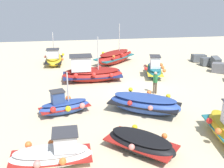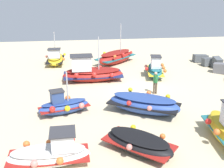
{
  "view_description": "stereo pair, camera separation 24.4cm",
  "coord_description": "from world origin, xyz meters",
  "px_view_note": "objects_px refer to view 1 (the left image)",
  "views": [
    {
      "loc": [
        18.82,
        -4.88,
        7.04
      ],
      "look_at": [
        1.22,
        -2.08,
        0.9
      ],
      "focal_mm": 43.51,
      "sensor_mm": 36.0,
      "label": 1
    },
    {
      "loc": [
        18.85,
        -4.64,
        7.04
      ],
      "look_at": [
        1.22,
        -2.08,
        0.9
      ],
      "focal_mm": 43.51,
      "sensor_mm": 36.0,
      "label": 2
    }
  ],
  "objects_px": {
    "fishing_boat_1": "(91,73)",
    "person_walking": "(155,81)",
    "fishing_boat_3": "(64,106)",
    "fishing_boat_7": "(141,143)",
    "fishing_boat_2": "(115,57)",
    "fishing_boat_4": "(54,59)",
    "fishing_boat_8": "(154,69)",
    "fishing_boat_5": "(53,154)",
    "fishing_boat_0": "(144,103)"
  },
  "relations": [
    {
      "from": "fishing_boat_2",
      "to": "fishing_boat_8",
      "type": "distance_m",
      "value": 5.56
    },
    {
      "from": "fishing_boat_8",
      "to": "fishing_boat_0",
      "type": "bearing_deg",
      "value": -10.05
    },
    {
      "from": "fishing_boat_0",
      "to": "person_walking",
      "type": "distance_m",
      "value": 3.4
    },
    {
      "from": "fishing_boat_0",
      "to": "fishing_boat_3",
      "type": "height_order",
      "value": "fishing_boat_3"
    },
    {
      "from": "fishing_boat_0",
      "to": "fishing_boat_8",
      "type": "height_order",
      "value": "fishing_boat_8"
    },
    {
      "from": "fishing_boat_4",
      "to": "fishing_boat_7",
      "type": "distance_m",
      "value": 17.33
    },
    {
      "from": "fishing_boat_3",
      "to": "fishing_boat_8",
      "type": "relative_size",
      "value": 0.89
    },
    {
      "from": "fishing_boat_1",
      "to": "fishing_boat_8",
      "type": "height_order",
      "value": "fishing_boat_1"
    },
    {
      "from": "fishing_boat_4",
      "to": "person_walking",
      "type": "height_order",
      "value": "fishing_boat_4"
    },
    {
      "from": "fishing_boat_0",
      "to": "person_walking",
      "type": "bearing_deg",
      "value": 92.84
    },
    {
      "from": "fishing_boat_4",
      "to": "fishing_boat_5",
      "type": "xyz_separation_m",
      "value": [
        17.09,
        0.68,
        -0.06
      ]
    },
    {
      "from": "fishing_boat_1",
      "to": "fishing_boat_3",
      "type": "relative_size",
      "value": 1.51
    },
    {
      "from": "fishing_boat_0",
      "to": "fishing_boat_1",
      "type": "xyz_separation_m",
      "value": [
        -6.59,
        -2.73,
        0.14
      ]
    },
    {
      "from": "fishing_boat_7",
      "to": "fishing_boat_3",
      "type": "bearing_deg",
      "value": 170.77
    },
    {
      "from": "fishing_boat_2",
      "to": "fishing_boat_5",
      "type": "bearing_deg",
      "value": 28.52
    },
    {
      "from": "fishing_boat_1",
      "to": "fishing_boat_2",
      "type": "bearing_deg",
      "value": -118.91
    },
    {
      "from": "fishing_boat_7",
      "to": "fishing_boat_8",
      "type": "xyz_separation_m",
      "value": [
        -11.15,
        4.13,
        0.18
      ]
    },
    {
      "from": "fishing_boat_2",
      "to": "fishing_boat_5",
      "type": "distance_m",
      "value": 17.28
    },
    {
      "from": "fishing_boat_2",
      "to": "fishing_boat_5",
      "type": "height_order",
      "value": "fishing_boat_2"
    },
    {
      "from": "fishing_boat_3",
      "to": "fishing_boat_8",
      "type": "bearing_deg",
      "value": -156.55
    },
    {
      "from": "fishing_boat_2",
      "to": "person_walking",
      "type": "distance_m",
      "value": 9.06
    },
    {
      "from": "fishing_boat_0",
      "to": "fishing_boat_8",
      "type": "relative_size",
      "value": 1.26
    },
    {
      "from": "fishing_boat_8",
      "to": "fishing_boat_1",
      "type": "bearing_deg",
      "value": -73.73
    },
    {
      "from": "fishing_boat_0",
      "to": "fishing_boat_4",
      "type": "xyz_separation_m",
      "value": [
        -12.59,
        -5.92,
        -0.01
      ]
    },
    {
      "from": "fishing_boat_3",
      "to": "fishing_boat_8",
      "type": "distance_m",
      "value": 10.02
    },
    {
      "from": "fishing_boat_5",
      "to": "fishing_boat_1",
      "type": "bearing_deg",
      "value": 76.28
    },
    {
      "from": "fishing_boat_2",
      "to": "fishing_boat_7",
      "type": "distance_m",
      "value": 16.1
    },
    {
      "from": "fishing_boat_5",
      "to": "fishing_boat_7",
      "type": "relative_size",
      "value": 1.04
    },
    {
      "from": "fishing_boat_1",
      "to": "fishing_boat_7",
      "type": "height_order",
      "value": "fishing_boat_1"
    },
    {
      "from": "person_walking",
      "to": "fishing_boat_0",
      "type": "bearing_deg",
      "value": 158.12
    },
    {
      "from": "fishing_boat_1",
      "to": "fishing_boat_3",
      "type": "distance_m",
      "value": 6.41
    },
    {
      "from": "fishing_boat_1",
      "to": "person_walking",
      "type": "relative_size",
      "value": 3.06
    },
    {
      "from": "fishing_boat_7",
      "to": "fishing_boat_4",
      "type": "bearing_deg",
      "value": 149.21
    },
    {
      "from": "fishing_boat_2",
      "to": "fishing_boat_3",
      "type": "relative_size",
      "value": 1.43
    },
    {
      "from": "fishing_boat_8",
      "to": "person_walking",
      "type": "relative_size",
      "value": 2.28
    },
    {
      "from": "fishing_boat_0",
      "to": "fishing_boat_5",
      "type": "xyz_separation_m",
      "value": [
        4.5,
        -5.24,
        -0.07
      ]
    },
    {
      "from": "fishing_boat_7",
      "to": "fishing_boat_0",
      "type": "bearing_deg",
      "value": 116.06
    },
    {
      "from": "fishing_boat_3",
      "to": "fishing_boat_8",
      "type": "height_order",
      "value": "fishing_boat_3"
    },
    {
      "from": "fishing_boat_1",
      "to": "fishing_boat_2",
      "type": "distance_m",
      "value": 6.06
    },
    {
      "from": "fishing_boat_5",
      "to": "person_walking",
      "type": "bearing_deg",
      "value": 46.55
    },
    {
      "from": "fishing_boat_4",
      "to": "fishing_boat_7",
      "type": "height_order",
      "value": "fishing_boat_4"
    },
    {
      "from": "fishing_boat_3",
      "to": "fishing_boat_5",
      "type": "distance_m",
      "value": 5.05
    },
    {
      "from": "fishing_boat_0",
      "to": "fishing_boat_5",
      "type": "distance_m",
      "value": 6.91
    },
    {
      "from": "fishing_boat_5",
      "to": "fishing_boat_8",
      "type": "xyz_separation_m",
      "value": [
        -11.53,
        8.05,
        0.12
      ]
    },
    {
      "from": "fishing_boat_2",
      "to": "fishing_boat_7",
      "type": "xyz_separation_m",
      "value": [
        16.03,
        -1.48,
        -0.23
      ]
    },
    {
      "from": "fishing_boat_3",
      "to": "person_walking",
      "type": "xyz_separation_m",
      "value": [
        -2.44,
        6.42,
        0.44
      ]
    },
    {
      "from": "fishing_boat_2",
      "to": "fishing_boat_5",
      "type": "xyz_separation_m",
      "value": [
        16.41,
        -5.41,
        -0.16
      ]
    },
    {
      "from": "fishing_boat_4",
      "to": "fishing_boat_8",
      "type": "height_order",
      "value": "fishing_boat_4"
    },
    {
      "from": "fishing_boat_1",
      "to": "person_walking",
      "type": "height_order",
      "value": "fishing_boat_1"
    },
    {
      "from": "fishing_boat_2",
      "to": "fishing_boat_3",
      "type": "xyz_separation_m",
      "value": [
        11.38,
        -4.98,
        -0.16
      ]
    }
  ]
}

